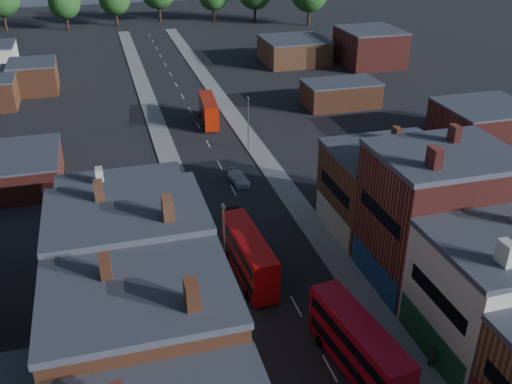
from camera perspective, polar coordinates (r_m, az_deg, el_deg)
pavement_west at (r=73.02m, az=-7.61°, el=0.25°), size 3.00×200.00×0.12m
pavement_east at (r=75.60m, az=2.16°, el=1.47°), size 3.00×200.00×0.12m
lamp_post_2 at (r=53.71m, az=-3.19°, el=-4.51°), size 0.25×0.70×8.12m
lamp_post_3 at (r=82.28m, az=-0.79°, el=7.21°), size 0.25×0.70×8.12m
bus_0 at (r=55.11m, az=-0.73°, el=-6.28°), size 3.12×10.82×4.63m
bus_1 at (r=45.73m, az=10.20°, el=-14.90°), size 3.99×11.32×4.79m
bus_2 at (r=94.04m, az=-4.77°, el=8.16°), size 3.12×9.91×4.21m
car_2 at (r=65.36m, az=-2.03°, el=-2.44°), size 1.93×4.11×1.14m
car_3 at (r=74.03m, az=-1.75°, el=1.42°), size 2.43×4.85×1.35m
ped_1 at (r=46.71m, az=-1.39°, el=-15.94°), size 0.91×0.59×1.74m
ped_3 at (r=48.40m, az=17.17°, el=-15.45°), size 0.79×1.22×1.91m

